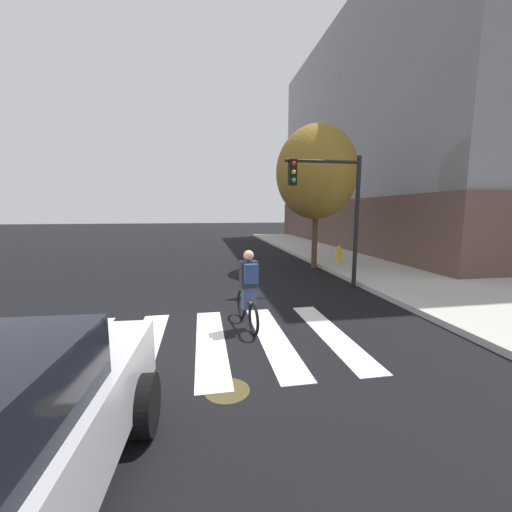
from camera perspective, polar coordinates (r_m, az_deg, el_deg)
ground_plane at (r=6.21m, az=-13.37°, el=-15.60°), size 120.00×120.00×0.00m
crosswalk_stripes at (r=6.21m, az=-14.24°, el=-15.55°), size 6.64×3.45×0.01m
manhole_cover at (r=4.72m, az=-5.36°, el=-23.53°), size 0.64×0.64×0.01m
cyclist at (r=6.56m, az=-1.42°, el=-6.24°), size 0.38×1.71×1.69m
traffic_light_near at (r=10.08m, az=14.09°, el=10.17°), size 2.47×0.28×4.20m
fire_hydrant at (r=14.69m, az=15.10°, el=0.37°), size 0.33×0.22×0.78m
street_tree_near at (r=13.69m, az=11.13°, el=14.88°), size 3.41×3.41×6.06m
corner_building at (r=27.99m, az=33.34°, el=17.11°), size 19.70×22.78×14.91m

